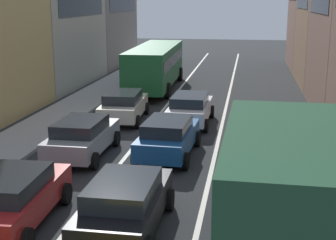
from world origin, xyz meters
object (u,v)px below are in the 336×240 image
object	(u,v)px
hatchback_centre_lane_third	(168,136)
bus_mid_queue_primary	(155,63)
sedan_left_lane_fourth	(124,105)
sedan_right_lane_behind_truck	(259,150)
removalist_box_truck	(284,195)
wagon_left_lane_second	(13,197)
coupe_centre_lane_fourth	(190,108)
sedan_centre_lane_second	(125,203)
sedan_left_lane_third	(82,136)

from	to	relation	value
hatchback_centre_lane_third	bus_mid_queue_primary	size ratio (longest dim) A/B	0.41
sedan_left_lane_fourth	sedan_right_lane_behind_truck	bearing A→B (deg)	-138.20
removalist_box_truck	bus_mid_queue_primary	distance (m)	23.34
removalist_box_truck	wagon_left_lane_second	xyz separation A→B (m)	(-6.91, 1.54, -1.18)
coupe_centre_lane_fourth	wagon_left_lane_second	bearing A→B (deg)	165.02
removalist_box_truck	sedan_left_lane_fourth	distance (m)	15.08
sedan_centre_lane_second	hatchback_centre_lane_third	xyz separation A→B (m)	(0.07, 6.46, 0.00)
bus_mid_queue_primary	removalist_box_truck	bearing A→B (deg)	-164.28
sedan_left_lane_fourth	hatchback_centre_lane_third	bearing A→B (deg)	-152.61
sedan_right_lane_behind_truck	sedan_left_lane_fourth	bearing A→B (deg)	46.56
wagon_left_lane_second	coupe_centre_lane_fourth	xyz separation A→B (m)	(3.35, 11.67, 0.00)
hatchback_centre_lane_third	bus_mid_queue_primary	world-z (taller)	bus_mid_queue_primary
removalist_box_truck	coupe_centre_lane_fourth	xyz separation A→B (m)	(-3.56, 13.20, -1.18)
sedan_right_lane_behind_truck	sedan_centre_lane_second	bearing A→B (deg)	147.53
wagon_left_lane_second	sedan_right_lane_behind_truck	world-z (taller)	same
sedan_left_lane_fourth	bus_mid_queue_primary	distance (m)	8.97
sedan_right_lane_behind_truck	hatchback_centre_lane_third	bearing A→B (deg)	71.24
wagon_left_lane_second	sedan_left_lane_fourth	distance (m)	11.81
sedan_centre_lane_second	coupe_centre_lane_fourth	xyz separation A→B (m)	(0.30, 11.57, 0.00)
wagon_left_lane_second	removalist_box_truck	bearing A→B (deg)	-104.86
hatchback_centre_lane_third	coupe_centre_lane_fourth	bearing A→B (deg)	-0.24
sedan_left_lane_third	sedan_centre_lane_second	bearing A→B (deg)	-151.37
removalist_box_truck	hatchback_centre_lane_third	distance (m)	9.01
hatchback_centre_lane_third	sedan_left_lane_third	bearing A→B (deg)	101.95
sedan_left_lane_third	hatchback_centre_lane_third	bearing A→B (deg)	-80.28
sedan_centre_lane_second	coupe_centre_lane_fourth	bearing A→B (deg)	-1.46
sedan_centre_lane_second	sedan_left_lane_fourth	distance (m)	12.11
wagon_left_lane_second	sedan_right_lane_behind_truck	distance (m)	8.42
hatchback_centre_lane_third	sedan_left_lane_third	world-z (taller)	same
sedan_left_lane_fourth	bus_mid_queue_primary	bearing A→B (deg)	-2.83
sedan_left_lane_third	sedan_right_lane_behind_truck	world-z (taller)	same
sedan_centre_lane_second	sedan_right_lane_behind_truck	world-z (taller)	same
removalist_box_truck	hatchback_centre_lane_third	world-z (taller)	removalist_box_truck
bus_mid_queue_primary	hatchback_centre_lane_third	bearing A→B (deg)	-168.97
sedan_centre_lane_second	sedan_left_lane_fourth	size ratio (longest dim) A/B	0.98
coupe_centre_lane_fourth	sedan_left_lane_fourth	xyz separation A→B (m)	(-3.36, 0.15, 0.00)
sedan_centre_lane_second	sedan_right_lane_behind_truck	bearing A→B (deg)	-33.85
wagon_left_lane_second	coupe_centre_lane_fourth	distance (m)	12.14
sedan_right_lane_behind_truck	bus_mid_queue_primary	world-z (taller)	bus_mid_queue_primary
coupe_centre_lane_fourth	sedan_right_lane_behind_truck	size ratio (longest dim) A/B	1.00
bus_mid_queue_primary	coupe_centre_lane_fourth	bearing A→B (deg)	-160.95
sedan_centre_lane_second	wagon_left_lane_second	size ratio (longest dim) A/B	0.98
sedan_centre_lane_second	wagon_left_lane_second	world-z (taller)	same
sedan_left_lane_fourth	sedan_right_lane_behind_truck	distance (m)	9.24
removalist_box_truck	bus_mid_queue_primary	bearing A→B (deg)	18.42
wagon_left_lane_second	hatchback_centre_lane_third	world-z (taller)	same
sedan_left_lane_fourth	removalist_box_truck	bearing A→B (deg)	-155.96
hatchback_centre_lane_third	sedan_left_lane_third	distance (m)	3.32
removalist_box_truck	sedan_left_lane_fourth	xyz separation A→B (m)	(-6.92, 13.35, -1.18)
sedan_left_lane_third	sedan_right_lane_behind_truck	xyz separation A→B (m)	(6.70, -0.70, 0.00)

